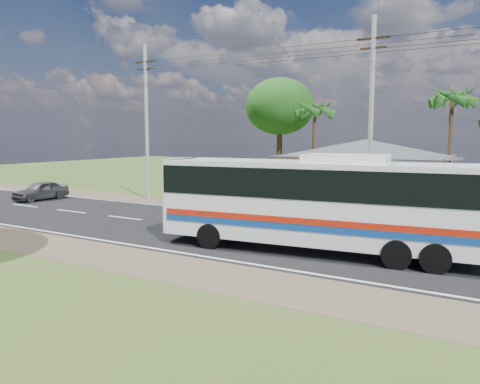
# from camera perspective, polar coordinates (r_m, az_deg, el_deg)

# --- Properties ---
(ground) EXTENTS (120.00, 120.00, 0.00)m
(ground) POSITION_cam_1_polar(r_m,az_deg,el_deg) (22.10, 3.20, -5.30)
(ground) COLOR #304418
(ground) RESTS_ON ground
(road) EXTENTS (120.00, 16.00, 0.03)m
(road) POSITION_cam_1_polar(r_m,az_deg,el_deg) (22.10, 3.20, -5.28)
(road) COLOR black
(road) RESTS_ON ground
(house) EXTENTS (12.40, 10.00, 5.00)m
(house) POSITION_cam_1_polar(r_m,az_deg,el_deg) (33.47, 15.05, 3.22)
(house) COLOR tan
(house) RESTS_ON ground
(utility_poles) EXTENTS (32.80, 2.22, 11.00)m
(utility_poles) POSITION_cam_1_polar(r_m,az_deg,el_deg) (26.70, 14.98, 9.05)
(utility_poles) COLOR #9E9E99
(utility_poles) RESTS_ON ground
(palm_mid) EXTENTS (2.80, 2.80, 8.20)m
(palm_mid) POSITION_cam_1_polar(r_m,az_deg,el_deg) (35.01, 24.46, 10.40)
(palm_mid) COLOR #47301E
(palm_mid) RESTS_ON ground
(palm_far) EXTENTS (2.80, 2.80, 7.70)m
(palm_far) POSITION_cam_1_polar(r_m,az_deg,el_deg) (37.89, 9.08, 9.89)
(palm_far) COLOR #47301E
(palm_far) RESTS_ON ground
(tree_behind_house) EXTENTS (6.00, 6.00, 9.61)m
(tree_behind_house) POSITION_cam_1_polar(r_m,az_deg,el_deg) (41.35, 4.88, 10.31)
(tree_behind_house) COLOR #47301E
(tree_behind_house) RESTS_ON ground
(coach_bus) EXTENTS (12.96, 4.13, 3.96)m
(coach_bus) POSITION_cam_1_polar(r_m,az_deg,el_deg) (18.83, 9.50, -0.55)
(coach_bus) COLOR white
(coach_bus) RESTS_ON ground
(motorcycle) EXTENTS (1.91, 1.04, 0.95)m
(motorcycle) POSITION_cam_1_polar(r_m,az_deg,el_deg) (26.47, 20.68, -2.64)
(motorcycle) COLOR black
(motorcycle) RESTS_ON ground
(small_car) EXTENTS (1.75, 4.05, 1.36)m
(small_car) POSITION_cam_1_polar(r_m,az_deg,el_deg) (36.86, -23.12, 0.16)
(small_car) COLOR #2F2E31
(small_car) RESTS_ON ground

